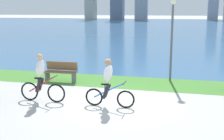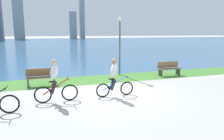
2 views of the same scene
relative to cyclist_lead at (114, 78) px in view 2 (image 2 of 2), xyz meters
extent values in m
plane|color=#B2AFA8|center=(0.23, 0.43, -0.83)|extent=(300.00, 300.00, 0.00)
cube|color=#478433|center=(0.23, 3.47, -0.82)|extent=(120.00, 2.36, 0.01)
cube|color=#386693|center=(0.23, 49.40, -0.83)|extent=(300.00, 89.49, 0.00)
torus|color=black|center=(0.59, 0.00, -0.52)|extent=(0.61, 0.06, 0.61)
torus|color=black|center=(-0.51, 0.00, -0.52)|extent=(0.61, 0.06, 0.61)
cylinder|color=blue|center=(0.02, 0.00, -0.25)|extent=(1.07, 0.04, 0.59)
cylinder|color=blue|center=(-0.12, 0.00, -0.30)|extent=(0.04, 0.04, 0.46)
cube|color=black|center=(-0.12, 0.00, -0.05)|extent=(0.24, 0.10, 0.05)
cylinder|color=black|center=(0.54, 0.00, 0.03)|extent=(0.03, 0.52, 0.03)
ellipsoid|color=white|center=(-0.01, 0.00, 0.33)|extent=(0.40, 0.36, 0.65)
sphere|color=#A57A59|center=(-0.01, 0.00, 0.71)|extent=(0.22, 0.22, 0.22)
cylinder|color=#26262D|center=(-0.07, 0.10, -0.29)|extent=(0.27, 0.11, 0.49)
cylinder|color=#26262D|center=(-0.07, -0.10, -0.29)|extent=(0.27, 0.11, 0.49)
torus|color=black|center=(-1.90, 0.01, -0.49)|extent=(0.68, 0.06, 0.68)
torus|color=black|center=(-2.94, 0.01, -0.49)|extent=(0.68, 0.06, 0.68)
cylinder|color=red|center=(-2.45, 0.01, -0.20)|extent=(1.01, 0.04, 0.63)
cylinder|color=red|center=(-2.58, 0.01, -0.25)|extent=(0.04, 0.04, 0.49)
cube|color=black|center=(-2.58, 0.01, 0.02)|extent=(0.24, 0.10, 0.05)
cylinder|color=black|center=(-1.95, 0.01, 0.10)|extent=(0.03, 0.52, 0.03)
ellipsoid|color=white|center=(-2.48, 0.01, 0.40)|extent=(0.40, 0.36, 0.65)
sphere|color=#D8AD84|center=(-2.48, 0.01, 0.78)|extent=(0.22, 0.22, 0.22)
cylinder|color=#26262D|center=(-2.53, 0.11, -0.22)|extent=(0.27, 0.11, 0.49)
cylinder|color=#26262D|center=(-2.53, -0.09, -0.22)|extent=(0.27, 0.11, 0.49)
torus|color=black|center=(-4.04, -0.74, -0.50)|extent=(0.67, 0.06, 0.67)
cylinder|color=black|center=(-4.09, -0.74, 0.09)|extent=(0.03, 0.52, 0.03)
cube|color=brown|center=(-3.00, 2.88, -0.38)|extent=(1.50, 0.45, 0.04)
cube|color=brown|center=(-3.00, 3.07, -0.13)|extent=(1.50, 0.11, 0.40)
cube|color=#595960|center=(-2.35, 2.88, -0.60)|extent=(0.08, 0.37, 0.45)
cube|color=#595960|center=(-3.65, 2.88, -0.60)|extent=(0.08, 0.37, 0.45)
cube|color=olive|center=(4.79, 3.06, -0.38)|extent=(1.50, 0.45, 0.04)
cube|color=olive|center=(4.79, 3.25, -0.13)|extent=(1.50, 0.11, 0.40)
cube|color=#38383D|center=(5.44, 3.06, -0.60)|extent=(0.08, 0.37, 0.45)
cube|color=#38383D|center=(4.14, 3.06, -0.60)|extent=(0.08, 0.37, 0.45)
cylinder|color=#595960|center=(1.83, 4.25, 0.91)|extent=(0.10, 0.10, 3.47)
sphere|color=white|center=(1.83, 4.25, 2.74)|extent=(0.28, 0.28, 0.28)
cube|color=#8C939E|center=(-10.93, 82.78, 7.55)|extent=(3.85, 2.12, 16.75)
cube|color=#8C939E|center=(10.35, 84.96, 4.89)|extent=(2.94, 2.73, 11.44)
cube|color=#8C939E|center=(14.66, 86.55, 7.87)|extent=(2.08, 2.43, 17.41)
camera|label=1|loc=(2.37, -9.13, 2.40)|focal=46.89mm
camera|label=2|loc=(-2.87, -8.34, 1.92)|focal=33.70mm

